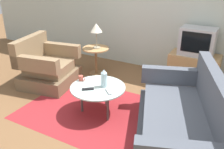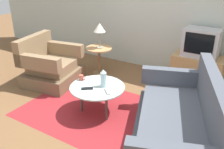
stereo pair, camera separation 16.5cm
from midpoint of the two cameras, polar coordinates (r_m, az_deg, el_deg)
The scene contains 14 objects.
ground_plane at distance 3.68m, azimuth -5.13°, elevation -9.77°, with size 16.00×16.00×0.00m, color brown.
back_wall at distance 5.09m, azimuth 8.81°, elevation 16.13°, with size 9.00×0.12×2.70m, color #B2BCB2.
area_rug at distance 3.78m, azimuth -4.42°, elevation -8.71°, with size 2.26×1.60×0.00m, color maroon.
armchair at distance 4.69m, azimuth -15.85°, elevation 1.46°, with size 1.02×1.07×0.87m.
couch at distance 3.12m, azimuth 14.37°, elevation -10.90°, with size 1.50×2.03×0.92m.
coffee_table at distance 3.58m, azimuth -4.61°, elevation -3.37°, with size 0.80×0.80×0.43m.
side_table at distance 4.88m, azimuth -4.73°, elevation 4.47°, with size 0.52×0.52×0.56m.
tv_stand at distance 4.81m, azimuth 17.45°, elevation 1.37°, with size 0.89×0.50×0.54m.
television at distance 4.64m, azimuth 18.26°, elevation 7.29°, with size 0.60×0.40×0.50m.
table_lamp at distance 4.71m, azimuth -4.70°, elevation 10.55°, with size 0.23×0.23×0.48m.
vase at distance 3.50m, azimuth -3.23°, elevation -0.94°, with size 0.09×0.09×0.27m.
mug at distance 3.76m, azimuth -8.43°, elevation -0.87°, with size 0.11×0.07×0.08m.
tv_remote_dark at distance 3.49m, azimuth -6.98°, elevation -3.38°, with size 0.16×0.14×0.02m.
tv_remote_silver at distance 3.41m, azimuth -2.25°, elevation -3.94°, with size 0.16×0.15×0.02m.
Camera 1 is at (1.67, -2.54, 2.06)m, focal length 39.37 mm.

